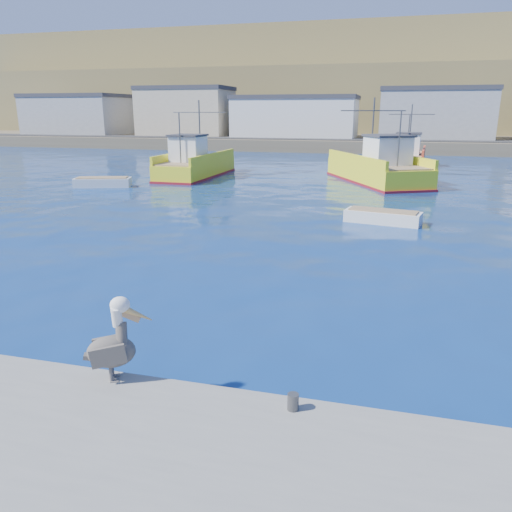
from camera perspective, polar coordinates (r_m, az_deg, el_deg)
The scene contains 9 objects.
ground at distance 12.90m, azimuth -6.25°, elevation -8.94°, with size 260.00×260.00×0.00m, color navy.
dock_bollards at distance 9.63m, azimuth -10.37°, elevation -14.10°, with size 36.20×0.20×0.30m.
far_shore at distance 120.19m, azimuth 13.44°, elevation 17.52°, with size 200.00×81.00×24.00m.
trawler_yellow_a at distance 43.79m, azimuth -7.00°, elevation 10.28°, with size 4.83×10.63×6.42m.
trawler_yellow_b at distance 41.08m, azimuth 13.76°, elevation 9.64°, with size 8.83×12.21×6.56m.
boat_orange at distance 54.64m, azimuth 16.94°, elevation 10.93°, with size 4.54×8.87×6.12m.
skiff_left at distance 39.33m, azimuth -17.11°, elevation 7.97°, with size 4.31×2.61×0.89m.
skiff_mid at distance 26.13m, azimuth 14.28°, elevation 4.25°, with size 3.92×2.03×0.81m.
pelican at distance 9.97m, azimuth -15.99°, elevation -9.72°, with size 1.31×0.87×1.67m.
Camera 1 is at (4.32, -10.86, 5.47)m, focal length 35.00 mm.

